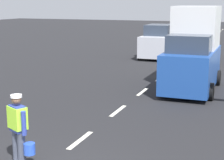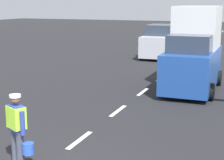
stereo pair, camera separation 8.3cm
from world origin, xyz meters
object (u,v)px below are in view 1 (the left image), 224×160
car_oncoming_second (159,42)px  delivery_truck (193,52)px  car_oncoming_third (185,32)px  road_worker (19,126)px

car_oncoming_second → delivery_truck: bearing=-67.1°
car_oncoming_third → car_oncoming_second: bearing=-90.4°
delivery_truck → car_oncoming_second: delivery_truck is taller
delivery_truck → road_worker: bearing=-105.0°
road_worker → car_oncoming_third: 27.46m
road_worker → delivery_truck: (2.46, 9.18, 0.68)m
delivery_truck → car_oncoming_third: (-3.55, 18.25, -0.58)m
delivery_truck → car_oncoming_second: bearing=112.9°
road_worker → car_oncoming_second: size_ratio=0.43×
car_oncoming_second → road_worker: bearing=-86.3°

